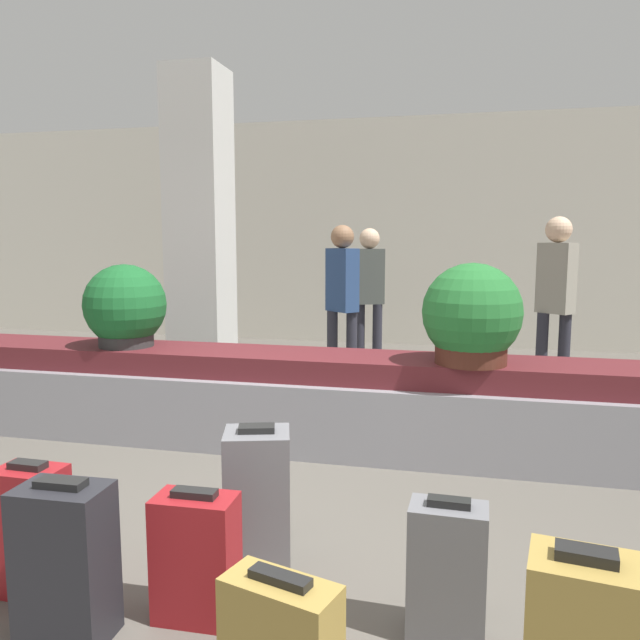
{
  "coord_description": "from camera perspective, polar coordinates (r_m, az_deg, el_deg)",
  "views": [
    {
      "loc": [
        1.03,
        -2.73,
        1.54
      ],
      "look_at": [
        0.0,
        1.64,
        0.94
      ],
      "focal_mm": 35.0,
      "sensor_mm": 36.0,
      "label": 1
    }
  ],
  "objects": [
    {
      "name": "potted_plant_0",
      "position": [
        5.07,
        -17.39,
        1.06
      ],
      "size": [
        0.63,
        0.63,
        0.64
      ],
      "color": "#2D2D2D",
      "rests_on": "carousel"
    },
    {
      "name": "carousel",
      "position": [
        4.64,
        0.0,
        -7.52
      ],
      "size": [
        7.43,
        0.75,
        0.69
      ],
      "color": "gray",
      "rests_on": "ground_plane"
    },
    {
      "name": "suitcase_5",
      "position": [
        2.62,
        11.54,
        -21.6
      ],
      "size": [
        0.3,
        0.19,
        0.56
      ],
      "rotation": [
        0.0,
        0.0,
        -0.03
      ],
      "color": "slate",
      "rests_on": "ground_plane"
    },
    {
      "name": "suitcase_7",
      "position": [
        2.73,
        -22.26,
        -19.84
      ],
      "size": [
        0.35,
        0.24,
        0.64
      ],
      "rotation": [
        0.0,
        0.0,
        0.03
      ],
      "color": "#232328",
      "rests_on": "ground_plane"
    },
    {
      "name": "suitcase_0",
      "position": [
        2.73,
        -11.16,
        -20.52
      ],
      "size": [
        0.33,
        0.2,
        0.55
      ],
      "rotation": [
        0.0,
        0.0,
        0.03
      ],
      "color": "maroon",
      "rests_on": "ground_plane"
    },
    {
      "name": "suitcase_4",
      "position": [
        3.11,
        -5.73,
        -15.58
      ],
      "size": [
        0.37,
        0.35,
        0.66
      ],
      "rotation": [
        0.0,
        0.0,
        0.29
      ],
      "color": "slate",
      "rests_on": "ground_plane"
    },
    {
      "name": "suitcase_3",
      "position": [
        3.1,
        -24.85,
        -17.03
      ],
      "size": [
        0.29,
        0.2,
        0.59
      ],
      "rotation": [
        0.0,
        0.0,
        -0.02
      ],
      "color": "maroon",
      "rests_on": "ground_plane"
    },
    {
      "name": "ground_plane",
      "position": [
        3.3,
        -6.96,
        -20.32
      ],
      "size": [
        18.0,
        18.0,
        0.0
      ],
      "primitive_type": "plane",
      "color": "#59544C"
    },
    {
      "name": "traveler_2",
      "position": [
        7.1,
        4.51,
        3.0
      ],
      "size": [
        0.36,
        0.29,
        1.64
      ],
      "rotation": [
        0.0,
        0.0,
        -2.75
      ],
      "color": "#282833",
      "rests_on": "ground_plane"
    },
    {
      "name": "potted_plant_1",
      "position": [
        4.29,
        13.71,
        0.28
      ],
      "size": [
        0.67,
        0.67,
        0.68
      ],
      "color": "#4C2319",
      "rests_on": "carousel"
    },
    {
      "name": "traveler_1",
      "position": [
        6.24,
        20.75,
        2.51
      ],
      "size": [
        0.36,
        0.34,
        1.73
      ],
      "rotation": [
        0.0,
        0.0,
        2.47
      ],
      "color": "#282833",
      "rests_on": "ground_plane"
    },
    {
      "name": "back_wall",
      "position": [
        9.02,
        6.76,
        7.94
      ],
      "size": [
        18.0,
        0.06,
        3.2
      ],
      "color": "beige",
      "rests_on": "ground_plane"
    },
    {
      "name": "pillar",
      "position": [
        6.51,
        -10.9,
        8.0
      ],
      "size": [
        0.56,
        0.56,
        3.2
      ],
      "color": "silver",
      "rests_on": "ground_plane"
    },
    {
      "name": "traveler_0",
      "position": [
        6.27,
        2.04,
        2.56
      ],
      "size": [
        0.36,
        0.34,
        1.66
      ],
      "rotation": [
        0.0,
        0.0,
        2.46
      ],
      "color": "#282833",
      "rests_on": "ground_plane"
    }
  ]
}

